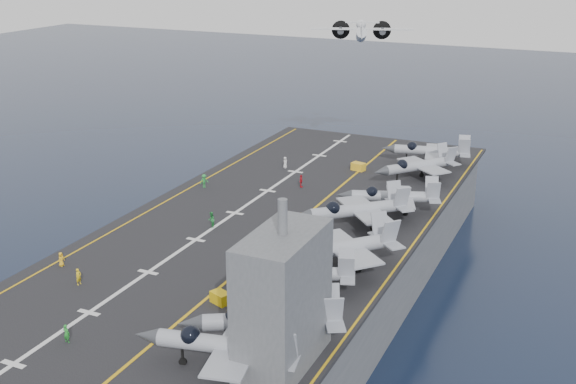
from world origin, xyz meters
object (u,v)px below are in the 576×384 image
at_px(island_superstructure, 283,284).
at_px(tow_cart_a, 220,298).
at_px(fighter_jet_0, 227,344).
at_px(transport_plane, 361,35).

xyz_separation_m(island_superstructure, tow_cart_a, (-10.23, 7.14, -6.91)).
relative_size(island_superstructure, tow_cart_a, 6.47).
xyz_separation_m(fighter_jet_0, tow_cart_a, (-6.53, 10.22, -1.95)).
bearing_deg(tow_cart_a, fighter_jet_0, -57.43).
distance_m(tow_cart_a, transport_plane, 81.88).
relative_size(island_superstructure, transport_plane, 0.65).
bearing_deg(island_superstructure, transport_plane, 105.01).
bearing_deg(tow_cart_a, island_superstructure, -34.90).
xyz_separation_m(fighter_jet_0, transport_plane, (-19.44, 89.37, 14.56)).
height_order(fighter_jet_0, transport_plane, transport_plane).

